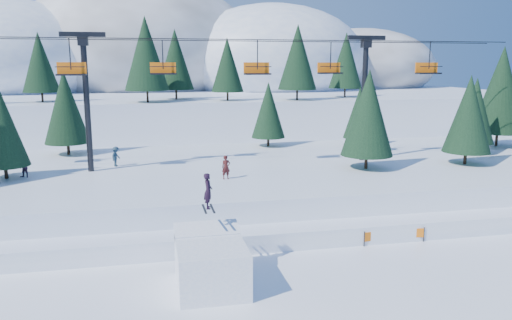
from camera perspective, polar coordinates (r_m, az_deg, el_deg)
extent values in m
plane|color=white|center=(23.74, 0.04, -15.30)|extent=(160.00, 160.00, 0.00)
cube|color=white|center=(40.16, -5.34, -2.45)|extent=(70.00, 22.00, 2.50)
cube|color=white|center=(30.82, -3.10, -7.92)|extent=(70.00, 6.00, 1.10)
cube|color=white|center=(89.26, -9.18, 5.94)|extent=(110.00, 60.00, 6.00)
ellipsoid|color=white|center=(95.78, -26.73, 10.32)|extent=(36.00, 32.40, 19.80)
ellipsoid|color=#605B59|center=(98.89, -13.22, 12.21)|extent=(44.00, 39.60, 26.40)
ellipsoid|color=white|center=(93.57, 1.89, 11.46)|extent=(34.00, 30.60, 19.72)
ellipsoid|color=#605B59|center=(105.73, 11.84, 10.46)|extent=(30.00, 27.00, 15.00)
cylinder|color=black|center=(61.65, -12.29, 7.13)|extent=(0.26, 0.26, 1.41)
cone|color=#1A3A20|center=(61.55, -12.48, 11.82)|extent=(5.25, 5.25, 8.68)
cylinder|color=black|center=(63.29, -3.26, 7.30)|extent=(0.26, 0.26, 1.09)
cone|color=#1A3A20|center=(63.17, -3.30, 10.82)|extent=(4.04, 4.04, 6.67)
cylinder|color=black|center=(64.33, 4.72, 7.45)|extent=(0.26, 0.26, 1.32)
cone|color=#1A3A20|center=(64.22, 4.78, 11.65)|extent=(4.91, 4.91, 8.12)
cylinder|color=black|center=(66.09, -23.23, 6.63)|extent=(0.26, 0.26, 1.16)
cone|color=#1A3A20|center=(65.97, -23.50, 10.22)|extent=(4.31, 4.31, 7.13)
cylinder|color=black|center=(71.03, 10.12, 7.60)|extent=(0.26, 0.26, 1.23)
cone|color=#1A3A20|center=(70.93, 10.24, 11.15)|extent=(4.57, 4.57, 7.56)
cylinder|color=black|center=(66.42, -9.10, 7.43)|extent=(0.26, 0.26, 1.26)
cone|color=#1A3A20|center=(66.32, -9.22, 11.29)|extent=(4.66, 4.66, 7.71)
cube|color=white|center=(24.22, -5.15, -11.97)|extent=(3.22, 3.98, 2.18)
cube|color=white|center=(25.40, -5.67, -8.12)|extent=(3.22, 1.39, 0.77)
imported|color=black|center=(24.70, -5.50, -3.53)|extent=(0.49, 0.69, 1.78)
cube|color=black|center=(24.92, -5.92, -5.57)|extent=(0.11, 1.65, 0.03)
cube|color=black|center=(24.96, -5.01, -5.53)|extent=(0.11, 1.65, 0.03)
cylinder|color=black|center=(39.21, -18.75, 5.96)|extent=(0.44, 0.44, 10.00)
cube|color=black|center=(39.16, -19.22, 13.41)|extent=(3.20, 0.35, 0.35)
cube|color=black|center=(39.14, -19.18, 12.75)|extent=(0.70, 0.70, 0.70)
cylinder|color=black|center=(42.68, 12.23, 6.64)|extent=(0.44, 0.44, 10.00)
cube|color=black|center=(42.63, 12.51, 13.49)|extent=(3.20, 0.35, 0.35)
cube|color=black|center=(42.61, 12.48, 12.89)|extent=(0.70, 0.70, 0.70)
cylinder|color=black|center=(38.23, -2.36, 13.61)|extent=(46.00, 0.06, 0.06)
cylinder|color=black|center=(40.59, -2.95, 13.44)|extent=(46.00, 0.06, 0.06)
cylinder|color=black|center=(38.02, -20.50, 11.30)|extent=(0.08, 0.08, 2.20)
cube|color=black|center=(38.02, -20.35, 9.12)|extent=(2.00, 0.75, 0.12)
cube|color=orange|center=(38.39, -20.32, 9.81)|extent=(2.00, 0.10, 0.85)
cylinder|color=black|center=(37.66, -20.48, 9.94)|extent=(2.00, 0.06, 0.06)
cylinder|color=black|center=(40.06, -10.62, 11.74)|extent=(0.08, 0.08, 2.20)
cube|color=black|center=(40.06, -10.55, 9.66)|extent=(2.00, 0.75, 0.12)
cube|color=orange|center=(40.43, -10.58, 10.31)|extent=(2.00, 0.10, 0.85)
cylinder|color=black|center=(39.70, -10.56, 10.45)|extent=(2.00, 0.06, 0.06)
cylinder|color=black|center=(38.51, 0.17, 11.96)|extent=(0.08, 0.08, 2.20)
cube|color=black|center=(38.51, 0.17, 9.80)|extent=(2.00, 0.75, 0.12)
cube|color=orange|center=(38.88, 0.05, 10.48)|extent=(2.00, 0.10, 0.85)
cylinder|color=black|center=(38.16, 0.29, 10.62)|extent=(2.00, 0.06, 0.06)
cylinder|color=black|center=(42.72, 8.53, 11.74)|extent=(0.08, 0.08, 2.20)
cube|color=black|center=(42.72, 8.48, 9.79)|extent=(2.00, 0.75, 0.12)
cube|color=orange|center=(43.07, 8.32, 10.40)|extent=(2.00, 0.10, 0.85)
cylinder|color=black|center=(42.38, 8.67, 10.52)|extent=(2.00, 0.06, 0.06)
cylinder|color=black|center=(43.86, 19.24, 11.24)|extent=(0.08, 0.08, 2.20)
cube|color=black|center=(43.86, 19.12, 9.35)|extent=(2.00, 0.75, 0.12)
cube|color=orange|center=(44.18, 18.90, 9.95)|extent=(2.00, 0.10, 0.85)
cylinder|color=black|center=(43.56, 19.40, 10.05)|extent=(2.00, 0.06, 0.06)
cylinder|color=black|center=(43.86, 22.78, 0.21)|extent=(0.26, 0.26, 1.01)
cone|color=#1A3A20|center=(43.39, 23.13, 4.88)|extent=(3.74, 3.74, 6.18)
cylinder|color=black|center=(49.57, 23.46, 1.28)|extent=(0.26, 0.26, 0.96)
cone|color=#1A3A20|center=(49.17, 23.76, 5.20)|extent=(3.55, 3.55, 5.87)
cylinder|color=black|center=(54.87, 25.79, 2.16)|extent=(0.26, 0.26, 1.37)
cone|color=#1A3A20|center=(54.44, 26.21, 7.24)|extent=(5.07, 5.07, 8.39)
cylinder|color=black|center=(50.52, 11.61, 2.05)|extent=(0.26, 0.26, 0.82)
cone|color=#1A3A20|center=(50.16, 11.73, 5.35)|extent=(3.04, 3.04, 5.04)
cylinder|color=black|center=(47.83, -20.64, 1.22)|extent=(0.26, 0.26, 1.06)
cone|color=#1A3A20|center=(47.39, -20.95, 5.72)|extent=(3.92, 3.92, 6.49)
cylinder|color=black|center=(49.35, 1.40, 2.10)|extent=(0.26, 0.26, 0.88)
cone|color=#1A3A20|center=(48.97, 1.42, 5.75)|extent=(3.28, 3.28, 5.43)
cylinder|color=black|center=(39.57, -26.66, -1.24)|extent=(0.26, 0.26, 0.91)
cone|color=#1A3A20|center=(39.08, -27.07, 3.44)|extent=(3.39, 3.39, 5.61)
cylinder|color=black|center=(39.60, 12.47, -0.21)|extent=(0.26, 0.26, 1.07)
cone|color=#1A3A20|center=(39.06, 12.70, 5.31)|extent=(3.98, 3.98, 6.58)
imported|color=#233A4A|center=(41.05, -15.72, 0.39)|extent=(0.97, 1.18, 1.59)
imported|color=#1F3725|center=(44.31, 12.14, 1.25)|extent=(0.70, 0.85, 1.50)
imported|color=#392339|center=(39.22, -24.98, -0.66)|extent=(0.98, 0.90, 1.64)
imported|color=#431817|center=(35.18, -3.45, -0.83)|extent=(0.67, 0.49, 1.69)
cylinder|color=black|center=(30.12, 12.28, -8.81)|extent=(0.06, 0.06, 0.90)
cylinder|color=black|center=(31.78, 16.43, -7.97)|extent=(0.06, 0.06, 0.90)
cube|color=orange|center=(30.90, 14.42, -8.21)|extent=(2.75, 0.60, 0.55)
cylinder|color=black|center=(31.03, 13.69, -8.29)|extent=(0.06, 0.06, 0.90)
cylinder|color=black|center=(31.83, 18.63, -8.07)|extent=(0.06, 0.06, 0.90)
cube|color=orange|center=(31.37, 16.20, -8.01)|extent=(2.75, 0.59, 0.55)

